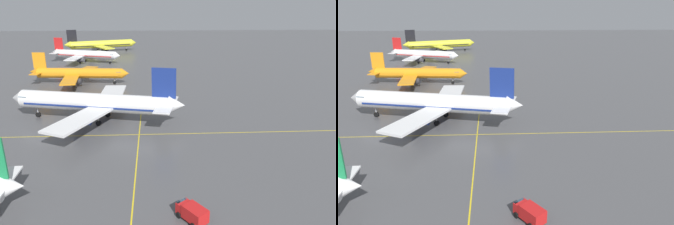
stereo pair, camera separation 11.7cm
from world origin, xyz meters
The scene contains 6 objects.
airliner_second_row centered at (-9.93, 41.69, 4.35)m, with size 40.69×34.58×12.75m.
airliner_third_row centered at (-21.58, 77.29, 3.54)m, with size 33.36×28.67×10.37m.
airliner_far_left_stand centered at (-27.73, 118.07, 3.68)m, with size 33.76×28.87×10.77m.
airliner_far_right_stand centered at (-25.24, 150.57, 4.26)m, with size 38.91×33.32×12.48m.
taxiway_markings centered at (0.00, 15.65, 0.00)m, with size 137.69×77.64×0.01m.
service_truck_red_van centered at (7.42, 6.45, 1.18)m, with size 3.94×4.39×2.10m.
Camera 2 is at (2.99, -24.61, 25.10)m, focal length 32.81 mm.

